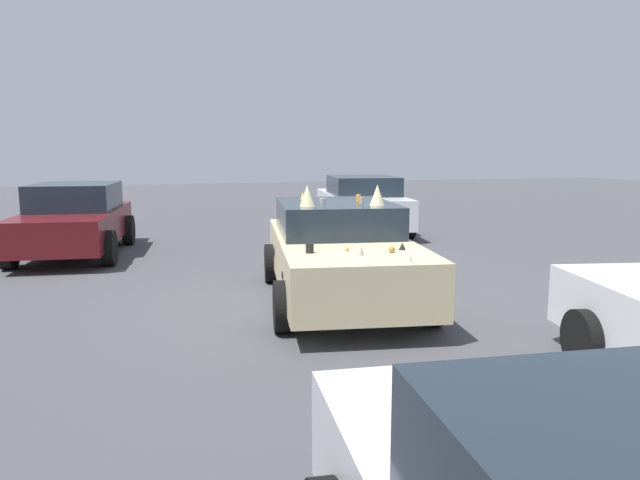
# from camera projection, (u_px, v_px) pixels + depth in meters

# --- Properties ---
(ground_plane) EXTENTS (60.00, 60.00, 0.00)m
(ground_plane) POSITION_uv_depth(u_px,v_px,m) (340.00, 301.00, 8.30)
(ground_plane) COLOR #47474C
(art_car_decorated) EXTENTS (4.51, 2.50, 1.68)m
(art_car_decorated) POSITION_uv_depth(u_px,v_px,m) (339.00, 251.00, 8.28)
(art_car_decorated) COLOR beige
(art_car_decorated) RESTS_ON ground
(parked_sedan_row_back_far) EXTENTS (4.17, 2.27, 1.47)m
(parked_sedan_row_back_far) POSITION_uv_depth(u_px,v_px,m) (75.00, 219.00, 11.81)
(parked_sedan_row_back_far) COLOR #5B1419
(parked_sedan_row_back_far) RESTS_ON ground
(parked_sedan_behind_left) EXTENTS (4.76, 2.51, 1.48)m
(parked_sedan_behind_left) POSITION_uv_depth(u_px,v_px,m) (361.00, 204.00, 15.12)
(parked_sedan_behind_left) COLOR white
(parked_sedan_behind_left) RESTS_ON ground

